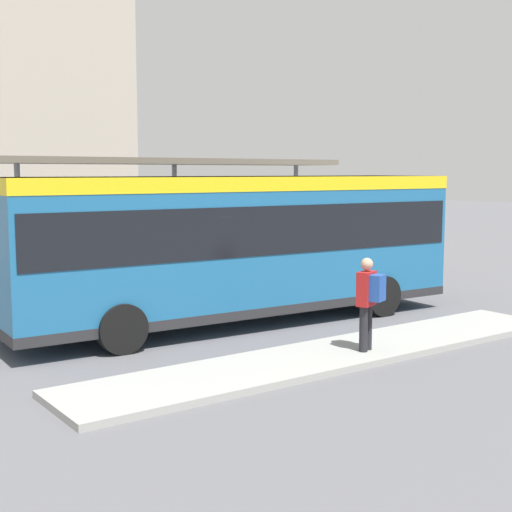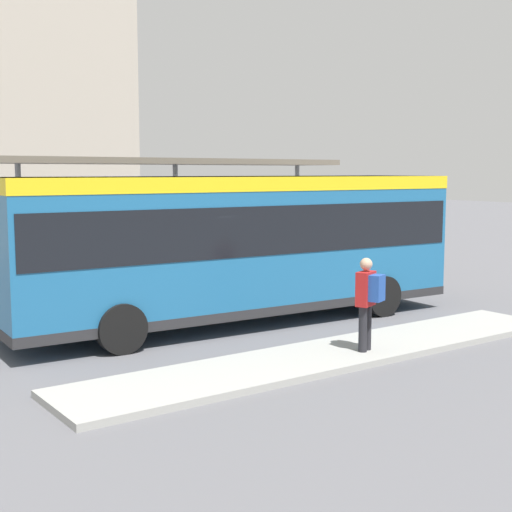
# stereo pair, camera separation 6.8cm
# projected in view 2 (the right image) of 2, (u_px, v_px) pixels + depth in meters

# --- Properties ---
(ground_plane) EXTENTS (120.00, 120.00, 0.00)m
(ground_plane) POSITION_uv_depth(u_px,v_px,m) (237.00, 322.00, 16.05)
(ground_plane) COLOR #5B5B60
(curb_island) EXTENTS (10.75, 1.80, 0.12)m
(curb_island) POSITION_uv_depth(u_px,v_px,m) (338.00, 354.00, 13.07)
(curb_island) COLOR #9E9E99
(curb_island) RESTS_ON ground_plane
(city_bus) EXTENTS (10.61, 3.11, 3.28)m
(city_bus) POSITION_uv_depth(u_px,v_px,m) (237.00, 238.00, 15.83)
(city_bus) COLOR #1E6093
(city_bus) RESTS_ON ground_plane
(pedestrian_waiting) EXTENTS (0.50, 0.54, 1.71)m
(pedestrian_waiting) POSITION_uv_depth(u_px,v_px,m) (368.00, 298.00, 12.91)
(pedestrian_waiting) COLOR #232328
(pedestrian_waiting) RESTS_ON curb_island
(bicycle_blue) EXTENTS (0.48, 1.74, 0.76)m
(bicycle_blue) POSITION_uv_depth(u_px,v_px,m) (408.00, 260.00, 24.31)
(bicycle_blue) COLOR black
(bicycle_blue) RESTS_ON ground_plane
(bicycle_red) EXTENTS (0.48, 1.68, 0.73)m
(bicycle_red) POSITION_uv_depth(u_px,v_px,m) (396.00, 258.00, 25.09)
(bicycle_red) COLOR black
(bicycle_red) RESTS_ON ground_plane
(bicycle_black) EXTENTS (0.48, 1.66, 0.71)m
(bicycle_black) POSITION_uv_depth(u_px,v_px,m) (382.00, 255.00, 25.81)
(bicycle_black) COLOR black
(bicycle_black) RESTS_ON ground_plane
(bicycle_green) EXTENTS (0.48, 1.78, 0.76)m
(bicycle_green) POSITION_uv_depth(u_px,v_px,m) (363.00, 253.00, 26.38)
(bicycle_green) COLOR black
(bicycle_green) RESTS_ON ground_plane
(station_shelter) EXTENTS (11.52, 2.55, 3.78)m
(station_shelter) POSITION_uv_depth(u_px,v_px,m) (175.00, 165.00, 22.25)
(station_shelter) COLOR #706656
(station_shelter) RESTS_ON ground_plane
(potted_planter_near_shelter) EXTENTS (0.72, 0.72, 1.16)m
(potted_planter_near_shelter) POSITION_uv_depth(u_px,v_px,m) (249.00, 262.00, 21.87)
(potted_planter_near_shelter) COLOR slate
(potted_planter_near_shelter) RESTS_ON ground_plane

